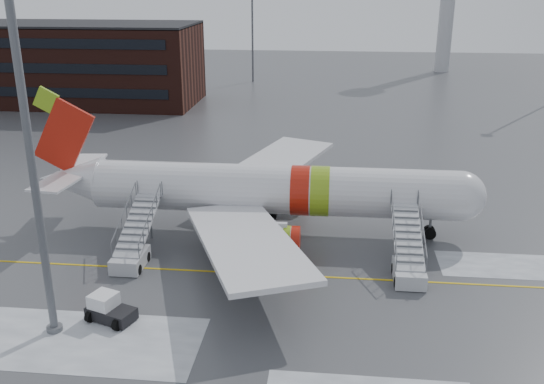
# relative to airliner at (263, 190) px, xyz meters

# --- Properties ---
(ground) EXTENTS (260.00, 260.00, 0.00)m
(ground) POSITION_rel_airliner_xyz_m (-2.50, -6.40, -3.42)
(ground) COLOR #494C4F
(ground) RESTS_ON ground
(airliner) EXTENTS (35.03, 32.97, 11.18)m
(airliner) POSITION_rel_airliner_xyz_m (0.00, 0.00, 0.00)
(airliner) COLOR silver
(airliner) RESTS_ON ground
(airstair_fwd) EXTENTS (2.05, 7.70, 3.48)m
(airstair_fwd) POSITION_rel_airliner_xyz_m (10.60, -6.54, -2.35)
(airstair_fwd) COLOR #BABDC2
(airstair_fwd) RESTS_ON ground
(airstair_aft) EXTENTS (2.05, 7.70, 3.48)m
(airstair_aft) POSITION_rel_airliner_xyz_m (-8.36, -6.54, -2.35)
(airstair_aft) COLOR #AFB1B7
(airstair_aft) RESTS_ON ground
(pushback_tug) EXTENTS (3.13, 2.75, 1.59)m
(pushback_tug) POSITION_rel_airliner_xyz_m (-7.40, -14.03, -2.71)
(pushback_tug) COLOR black
(pushback_tug) RESTS_ON ground
(light_mast_near) EXTENTS (1.20, 1.20, 28.35)m
(light_mast_near) POSITION_rel_airliner_xyz_m (-10.07, -15.53, 11.15)
(light_mast_near) COLOR #595B60
(light_mast_near) RESTS_ON ground
(terminal_building) EXTENTS (62.00, 16.11, 12.30)m
(terminal_building) POSITION_rel_airliner_xyz_m (-47.50, 48.58, 2.78)
(terminal_building) COLOR #3F1E16
(terminal_building) RESTS_ON ground
(light_mast_far_n) EXTENTS (1.20, 1.20, 24.25)m
(light_mast_far_n) POSITION_rel_airliner_xyz_m (-10.50, 71.60, 10.42)
(light_mast_far_n) COLOR #595B60
(light_mast_far_n) RESTS_ON ground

